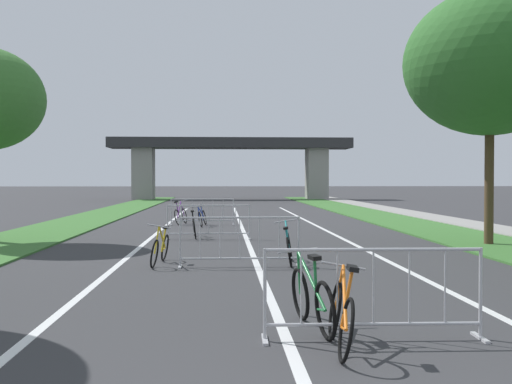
# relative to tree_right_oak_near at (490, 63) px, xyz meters

# --- Properties ---
(grass_verge_left) EXTENTS (2.81, 62.74, 0.05)m
(grass_verge_left) POSITION_rel_tree_right_oak_near_xyz_m (-13.36, 11.63, -4.99)
(grass_verge_left) COLOR #386B2D
(grass_verge_left) RESTS_ON ground
(grass_verge_right) EXTENTS (2.81, 62.74, 0.05)m
(grass_verge_right) POSITION_rel_tree_right_oak_near_xyz_m (0.16, 11.63, -4.99)
(grass_verge_right) COLOR #386B2D
(grass_verge_right) RESTS_ON ground
(sidewalk_path_right) EXTENTS (1.75, 62.74, 0.08)m
(sidewalk_path_right) POSITION_rel_tree_right_oak_near_xyz_m (2.44, 11.63, -4.97)
(sidewalk_path_right) COLOR gray
(sidewalk_path_right) RESTS_ON ground
(lane_stripe_center) EXTENTS (0.14, 36.30, 0.01)m
(lane_stripe_center) POSITION_rel_tree_right_oak_near_xyz_m (-6.60, 4.11, -5.01)
(lane_stripe_center) COLOR silver
(lane_stripe_center) RESTS_ON ground
(lane_stripe_right_lane) EXTENTS (0.14, 36.30, 0.01)m
(lane_stripe_right_lane) POSITION_rel_tree_right_oak_near_xyz_m (-3.65, 4.11, -5.01)
(lane_stripe_right_lane) COLOR silver
(lane_stripe_right_lane) RESTS_ON ground
(lane_stripe_left_lane) EXTENTS (0.14, 36.30, 0.01)m
(lane_stripe_left_lane) POSITION_rel_tree_right_oak_near_xyz_m (-9.55, 4.11, -5.01)
(lane_stripe_left_lane) COLOR silver
(lane_stripe_left_lane) RESTS_ON ground
(overpass_bridge) EXTENTS (21.51, 3.37, 5.48)m
(overpass_bridge) POSITION_rel_tree_right_oak_near_xyz_m (-6.60, 37.81, -1.02)
(overpass_bridge) COLOR #2D2D30
(overpass_bridge) RESTS_ON ground
(tree_right_oak_near) EXTENTS (4.69, 4.69, 7.01)m
(tree_right_oak_near) POSITION_rel_tree_right_oak_near_xyz_m (0.00, 0.00, 0.00)
(tree_right_oak_near) COLOR #4C3823
(tree_right_oak_near) RESTS_ON ground
(crowd_barrier_nearest) EXTENTS (2.54, 0.49, 1.05)m
(crowd_barrier_nearest) POSITION_rel_tree_right_oak_near_xyz_m (-5.62, -9.44, -4.49)
(crowd_barrier_nearest) COLOR #ADADB2
(crowd_barrier_nearest) RESTS_ON ground
(crowd_barrier_second) EXTENTS (2.53, 0.45, 1.05)m
(crowd_barrier_second) POSITION_rel_tree_right_oak_near_xyz_m (-6.97, -3.68, -4.49)
(crowd_barrier_second) COLOR #ADADB2
(crowd_barrier_second) RESTS_ON ground
(crowd_barrier_third) EXTENTS (2.53, 0.45, 1.05)m
(crowd_barrier_third) POSITION_rel_tree_right_oak_near_xyz_m (-7.75, 2.09, -4.49)
(crowd_barrier_third) COLOR #ADADB2
(crowd_barrier_third) RESTS_ON ground
(crowd_barrier_fourth) EXTENTS (2.55, 0.55, 1.05)m
(crowd_barrier_fourth) POSITION_rel_tree_right_oak_near_xyz_m (-8.13, 7.85, -4.49)
(crowd_barrier_fourth) COLOR #ADADB2
(crowd_barrier_fourth) RESTS_ON ground
(bicycle_black_0) EXTENTS (0.51, 1.70, 0.97)m
(bicycle_black_0) POSITION_rel_tree_right_oak_near_xyz_m (-8.22, 2.67, -4.64)
(bicycle_black_0) COLOR black
(bicycle_black_0) RESTS_ON ground
(bicycle_teal_1) EXTENTS (0.51, 1.67, 0.95)m
(bicycle_teal_1) POSITION_rel_tree_right_oak_near_xyz_m (-5.90, -3.31, -4.66)
(bicycle_teal_1) COLOR black
(bicycle_teal_1) RESTS_ON ground
(bicycle_yellow_2) EXTENTS (0.50, 1.70, 0.91)m
(bicycle_yellow_2) POSITION_rel_tree_right_oak_near_xyz_m (-8.66, -3.25, -4.66)
(bicycle_yellow_2) COLOR black
(bicycle_yellow_2) RESTS_ON ground
(bicycle_orange_3) EXTENTS (0.51, 1.62, 0.94)m
(bicycle_orange_3) POSITION_rel_tree_right_oak_near_xyz_m (-6.06, -9.80, -4.64)
(bicycle_orange_3) COLOR black
(bicycle_orange_3) RESTS_ON ground
(bicycle_green_4) EXTENTS (0.56, 1.70, 0.95)m
(bicycle_green_4) POSITION_rel_tree_right_oak_near_xyz_m (-6.25, -8.94, -4.64)
(bicycle_green_4) COLOR black
(bicycle_green_4) RESTS_ON ground
(bicycle_blue_5) EXTENTS (0.61, 1.69, 0.85)m
(bicycle_blue_5) POSITION_rel_tree_right_oak_near_xyz_m (-8.12, 7.29, -4.67)
(bicycle_blue_5) COLOR black
(bicycle_blue_5) RESTS_ON ground
(bicycle_purple_6) EXTENTS (0.56, 1.60, 0.98)m
(bicycle_purple_6) POSITION_rel_tree_right_oak_near_xyz_m (-9.03, 8.29, -4.64)
(bicycle_purple_6) COLOR black
(bicycle_purple_6) RESTS_ON ground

